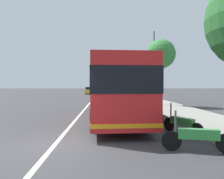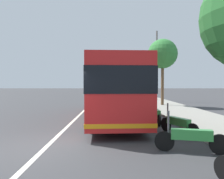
{
  "view_description": "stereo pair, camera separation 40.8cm",
  "coord_description": "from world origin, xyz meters",
  "px_view_note": "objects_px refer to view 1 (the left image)",
  "views": [
    {
      "loc": [
        -7.1,
        -1.72,
        2.05
      ],
      "look_at": [
        8.07,
        -2.19,
        1.7
      ],
      "focal_mm": 34.87,
      "sensor_mm": 36.0,
      "label": 1
    },
    {
      "loc": [
        -7.11,
        -2.12,
        2.05
      ],
      "look_at": [
        8.07,
        -2.19,
        1.7
      ],
      "focal_mm": 34.87,
      "sensor_mm": 36.0,
      "label": 2
    }
  ],
  "objects_px": {
    "utility_pole": "(154,66)",
    "car_oncoming": "(106,90)",
    "coach_bus": "(113,88)",
    "car_side_street": "(90,91)",
    "car_behind_bus": "(109,90)",
    "motorcycle_mid_row": "(198,137)",
    "motorcycle_angled": "(158,115)",
    "motorcycle_nearest_curb": "(182,123)",
    "roadside_tree_mid_block": "(161,54)"
  },
  "relations": [
    {
      "from": "motorcycle_angled",
      "to": "utility_pole",
      "type": "relative_size",
      "value": 0.24
    },
    {
      "from": "motorcycle_nearest_curb",
      "to": "car_behind_bus",
      "type": "distance_m",
      "value": 46.78
    },
    {
      "from": "car_side_street",
      "to": "roadside_tree_mid_block",
      "type": "xyz_separation_m",
      "value": [
        -26.52,
        -8.59,
        4.16
      ]
    },
    {
      "from": "car_oncoming",
      "to": "roadside_tree_mid_block",
      "type": "distance_m",
      "value": 28.03
    },
    {
      "from": "car_oncoming",
      "to": "car_behind_bus",
      "type": "xyz_separation_m",
      "value": [
        7.88,
        -0.85,
        -0.03
      ]
    },
    {
      "from": "coach_bus",
      "to": "car_behind_bus",
      "type": "distance_m",
      "value": 42.31
    },
    {
      "from": "car_oncoming",
      "to": "motorcycle_nearest_curb",
      "type": "bearing_deg",
      "value": -177.13
    },
    {
      "from": "motorcycle_mid_row",
      "to": "car_side_street",
      "type": "height_order",
      "value": "car_side_street"
    },
    {
      "from": "coach_bus",
      "to": "motorcycle_nearest_curb",
      "type": "relative_size",
      "value": 5.94
    },
    {
      "from": "motorcycle_mid_row",
      "to": "car_side_street",
      "type": "xyz_separation_m",
      "value": [
        40.43,
        6.16,
        0.26
      ]
    },
    {
      "from": "car_side_street",
      "to": "roadside_tree_mid_block",
      "type": "height_order",
      "value": "roadside_tree_mid_block"
    },
    {
      "from": "motorcycle_mid_row",
      "to": "roadside_tree_mid_block",
      "type": "height_order",
      "value": "roadside_tree_mid_block"
    },
    {
      "from": "coach_bus",
      "to": "car_behind_bus",
      "type": "bearing_deg",
      "value": -3.72
    },
    {
      "from": "coach_bus",
      "to": "motorcycle_nearest_curb",
      "type": "distance_m",
      "value": 5.36
    },
    {
      "from": "motorcycle_nearest_curb",
      "to": "motorcycle_angled",
      "type": "xyz_separation_m",
      "value": [
        2.55,
        0.35,
        0.01
      ]
    },
    {
      "from": "car_side_street",
      "to": "car_behind_bus",
      "type": "height_order",
      "value": "car_side_street"
    },
    {
      "from": "roadside_tree_mid_block",
      "to": "car_side_street",
      "type": "bearing_deg",
      "value": 17.94
    },
    {
      "from": "car_behind_bus",
      "to": "roadside_tree_mid_block",
      "type": "bearing_deg",
      "value": -171.22
    },
    {
      "from": "car_behind_bus",
      "to": "roadside_tree_mid_block",
      "type": "xyz_separation_m",
      "value": [
        -35.14,
        -4.16,
        4.17
      ]
    },
    {
      "from": "coach_bus",
      "to": "car_side_street",
      "type": "xyz_separation_m",
      "value": [
        33.67,
        3.82,
        -1.12
      ]
    },
    {
      "from": "coach_bus",
      "to": "car_side_street",
      "type": "relative_size",
      "value": 2.53
    },
    {
      "from": "car_oncoming",
      "to": "car_behind_bus",
      "type": "distance_m",
      "value": 7.92
    },
    {
      "from": "car_behind_bus",
      "to": "utility_pole",
      "type": "distance_m",
      "value": 29.17
    },
    {
      "from": "coach_bus",
      "to": "car_behind_bus",
      "type": "xyz_separation_m",
      "value": [
        42.29,
        -0.6,
        -1.12
      ]
    },
    {
      "from": "motorcycle_angled",
      "to": "utility_pole",
      "type": "bearing_deg",
      "value": -10.04
    },
    {
      "from": "coach_bus",
      "to": "car_oncoming",
      "type": "distance_m",
      "value": 34.43
    },
    {
      "from": "motorcycle_angled",
      "to": "car_side_street",
      "type": "relative_size",
      "value": 0.45
    },
    {
      "from": "motorcycle_mid_row",
      "to": "utility_pole",
      "type": "height_order",
      "value": "utility_pole"
    },
    {
      "from": "motorcycle_nearest_curb",
      "to": "roadside_tree_mid_block",
      "type": "relative_size",
      "value": 0.31
    },
    {
      "from": "motorcycle_angled",
      "to": "car_behind_bus",
      "type": "height_order",
      "value": "car_behind_bus"
    },
    {
      "from": "coach_bus",
      "to": "motorcycle_nearest_curb",
      "type": "height_order",
      "value": "coach_bus"
    },
    {
      "from": "car_behind_bus",
      "to": "utility_pole",
      "type": "relative_size",
      "value": 0.48
    },
    {
      "from": "car_side_street",
      "to": "car_behind_bus",
      "type": "bearing_deg",
      "value": 151.18
    },
    {
      "from": "utility_pole",
      "to": "car_oncoming",
      "type": "bearing_deg",
      "value": 15.84
    },
    {
      "from": "car_side_street",
      "to": "utility_pole",
      "type": "relative_size",
      "value": 0.53
    },
    {
      "from": "coach_bus",
      "to": "car_side_street",
      "type": "distance_m",
      "value": 33.9
    },
    {
      "from": "utility_pole",
      "to": "roadside_tree_mid_block",
      "type": "bearing_deg",
      "value": 172.76
    },
    {
      "from": "motorcycle_nearest_curb",
      "to": "car_behind_bus",
      "type": "xyz_separation_m",
      "value": [
        46.73,
        2.07,
        0.26
      ]
    },
    {
      "from": "motorcycle_nearest_curb",
      "to": "motorcycle_angled",
      "type": "bearing_deg",
      "value": -17.87
    },
    {
      "from": "car_oncoming",
      "to": "car_behind_bus",
      "type": "bearing_deg",
      "value": -7.58
    },
    {
      "from": "utility_pole",
      "to": "car_behind_bus",
      "type": "bearing_deg",
      "value": 9.96
    },
    {
      "from": "coach_bus",
      "to": "motorcycle_mid_row",
      "type": "relative_size",
      "value": 5.44
    },
    {
      "from": "coach_bus",
      "to": "utility_pole",
      "type": "relative_size",
      "value": 1.34
    },
    {
      "from": "coach_bus",
      "to": "motorcycle_angled",
      "type": "xyz_separation_m",
      "value": [
        -1.88,
        -2.32,
        -1.38
      ]
    },
    {
      "from": "motorcycle_nearest_curb",
      "to": "car_oncoming",
      "type": "height_order",
      "value": "car_oncoming"
    },
    {
      "from": "motorcycle_mid_row",
      "to": "car_oncoming",
      "type": "height_order",
      "value": "car_oncoming"
    },
    {
      "from": "motorcycle_mid_row",
      "to": "motorcycle_angled",
      "type": "height_order",
      "value": "motorcycle_mid_row"
    },
    {
      "from": "motorcycle_nearest_curb",
      "to": "roadside_tree_mid_block",
      "type": "distance_m",
      "value": 12.58
    },
    {
      "from": "motorcycle_mid_row",
      "to": "motorcycle_nearest_curb",
      "type": "relative_size",
      "value": 1.09
    },
    {
      "from": "motorcycle_angled",
      "to": "coach_bus",
      "type": "bearing_deg",
      "value": 52.74
    }
  ]
}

